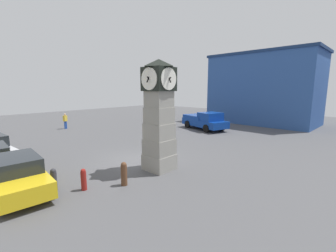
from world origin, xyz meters
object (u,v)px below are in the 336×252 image
(clock_tower, at_px, (159,116))
(bollard_near_tower, at_px, (54,179))
(pickup_truck, at_px, (205,121))
(pedestrian_near_bench, at_px, (65,120))
(car_by_building, at_px, (18,175))
(bollard_mid_row, at_px, (84,179))
(bollard_far_row, at_px, (124,173))

(clock_tower, height_order, bollard_near_tower, clock_tower)
(clock_tower, relative_size, pickup_truck, 1.01)
(clock_tower, height_order, pickup_truck, clock_tower)
(bollard_near_tower, bearing_deg, pedestrian_near_bench, 154.92)
(pickup_truck, bearing_deg, bollard_near_tower, -78.55)
(bollard_near_tower, height_order, pedestrian_near_bench, pedestrian_near_bench)
(bollard_near_tower, height_order, car_by_building, car_by_building)
(bollard_mid_row, relative_size, pickup_truck, 0.17)
(bollard_far_row, bearing_deg, pedestrian_near_bench, 164.59)
(pickup_truck, bearing_deg, clock_tower, -67.59)
(pedestrian_near_bench, bearing_deg, bollard_far_row, -15.41)
(bollard_near_tower, distance_m, pedestrian_near_bench, 16.04)
(pedestrian_near_bench, bearing_deg, clock_tower, -7.08)
(bollard_mid_row, height_order, bollard_far_row, bollard_far_row)
(bollard_mid_row, height_order, pedestrian_near_bench, pedestrian_near_bench)
(clock_tower, xyz_separation_m, bollard_near_tower, (-1.50, -4.81, -2.35))
(bollard_mid_row, height_order, car_by_building, car_by_building)
(bollard_near_tower, bearing_deg, bollard_far_row, 53.03)
(car_by_building, bearing_deg, bollard_far_row, 52.60)
(clock_tower, distance_m, pedestrian_near_bench, 16.25)
(car_by_building, bearing_deg, pickup_truck, 98.10)
(bollard_mid_row, relative_size, pedestrian_near_bench, 0.57)
(pickup_truck, bearing_deg, pedestrian_near_bench, -138.78)
(clock_tower, distance_m, bollard_far_row, 3.41)
(pickup_truck, bearing_deg, bollard_mid_row, -74.93)
(pickup_truck, bearing_deg, car_by_building, -81.90)
(bollard_mid_row, height_order, pickup_truck, pickup_truck)
(bollard_far_row, height_order, pickup_truck, pickup_truck)
(bollard_near_tower, distance_m, bollard_far_row, 2.90)
(bollard_mid_row, distance_m, pickup_truck, 16.27)
(bollard_near_tower, xyz_separation_m, car_by_building, (-0.85, -1.07, 0.27))
(bollard_mid_row, relative_size, car_by_building, 0.22)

